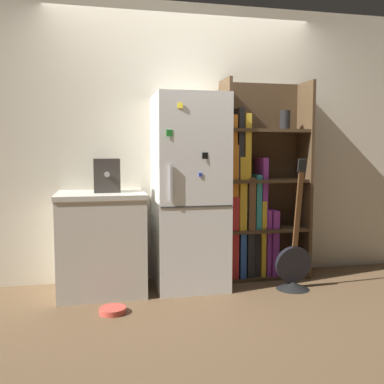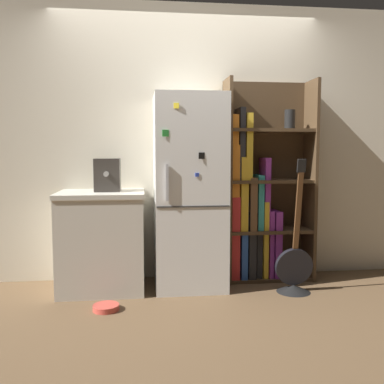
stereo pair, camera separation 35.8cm
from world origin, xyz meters
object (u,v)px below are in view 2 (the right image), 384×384
refrigerator (189,192)px  guitar (294,273)px  pet_bowl (106,307)px  bookshelf (257,198)px  espresso_machine (108,175)px

refrigerator → guitar: size_ratio=1.48×
refrigerator → guitar: refrigerator is taller
refrigerator → pet_bowl: 1.22m
bookshelf → pet_bowl: 1.71m
pet_bowl → guitar: bearing=8.8°
bookshelf → refrigerator: bearing=-166.8°
refrigerator → pet_bowl: (-0.70, -0.54, -0.83)m
pet_bowl → espresso_machine: bearing=91.6°
espresso_machine → pet_bowl: bearing=-88.4°
bookshelf → espresso_machine: bookshelf is taller
bookshelf → guitar: 0.79m
bookshelf → pet_bowl: size_ratio=9.21×
espresso_machine → guitar: bearing=-12.4°
guitar → pet_bowl: 1.61m
guitar → pet_bowl: (-1.58, -0.24, -0.14)m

